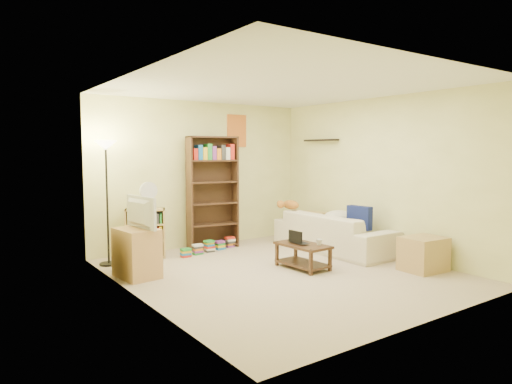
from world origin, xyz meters
TOP-DOWN VIEW (x-y plane):
  - room at (0.00, 0.01)m, footprint 4.50×4.54m
  - sofa at (1.55, 0.58)m, footprint 2.15×0.85m
  - navy_pillow at (1.65, 0.11)m, footprint 0.17×0.42m
  - cream_blanket at (1.70, 0.63)m, footprint 0.58×0.41m
  - tabby_cat at (1.27, 1.40)m, footprint 0.49×0.18m
  - coffee_table at (0.38, -0.00)m, footprint 0.48×0.80m
  - laptop at (0.39, 0.05)m, footprint 0.36×0.24m
  - laptop_screen at (0.27, 0.04)m, footprint 0.02×0.26m
  - mug at (0.51, -0.19)m, footprint 0.13×0.13m
  - tv_remote at (0.45, 0.26)m, footprint 0.09×0.15m
  - tv_stand at (-1.70, 0.90)m, footprint 0.50×0.65m
  - television at (-1.70, 0.90)m, footprint 0.75×0.26m
  - tall_bookshelf at (0.04, 1.94)m, footprint 0.89×0.40m
  - short_bookshelf at (-1.20, 1.88)m, footprint 0.64×0.46m
  - desk_fan at (-1.15, 1.83)m, footprint 0.27×0.15m
  - floor_lamp at (-1.80, 1.77)m, footprint 0.30×0.30m
  - side_table at (1.60, 1.22)m, footprint 0.63×0.63m
  - end_cabinet at (1.65, -1.06)m, footprint 0.59×0.50m
  - book_stacks at (-0.16, 1.69)m, footprint 1.12×0.36m

SIDE VIEW (x-z plane):
  - book_stacks at x=-0.16m, z-range -0.01..0.18m
  - coffee_table at x=0.38m, z-range 0.04..0.39m
  - end_cabinet at x=1.65m, z-range 0.00..0.47m
  - side_table at x=1.60m, z-range 0.00..0.57m
  - sofa at x=1.55m, z-range 0.00..0.63m
  - tv_stand at x=-1.70m, z-range 0.00..0.64m
  - tv_remote at x=0.45m, z-range 0.35..0.36m
  - laptop at x=0.39m, z-range 0.35..0.38m
  - short_bookshelf at x=-1.20m, z-range 0.00..0.77m
  - mug at x=0.51m, z-range 0.35..0.43m
  - laptop_screen at x=0.27m, z-range 0.36..0.54m
  - cream_blanket at x=1.70m, z-range 0.41..0.66m
  - navy_pillow at x=1.65m, z-range 0.41..0.79m
  - tabby_cat at x=1.27m, z-range 0.63..0.80m
  - television at x=-1.70m, z-range 0.64..1.06m
  - desk_fan at x=-1.15m, z-range 0.79..1.21m
  - tall_bookshelf at x=0.04m, z-range 0.05..1.95m
  - floor_lamp at x=-1.80m, z-range 0.53..2.33m
  - room at x=0.00m, z-range 0.36..2.88m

